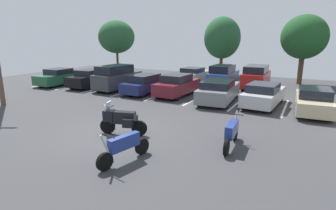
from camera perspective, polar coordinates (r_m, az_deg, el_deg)
The scene contains 19 objects.
ground at distance 12.47m, azimuth -10.84°, elevation -6.04°, with size 44.00×44.00×0.10m, color #38383A.
motorcycle_touring at distance 12.06m, azimuth -9.77°, elevation -3.02°, with size 2.09×1.04×1.47m.
motorcycle_second at distance 10.85m, azimuth 13.18°, elevation -5.64°, with size 0.62×2.31×1.27m.
motorcycle_third at distance 9.47m, azimuth -9.23°, elevation -8.59°, with size 0.76×2.24×1.24m.
parking_stripes at distance 20.34m, azimuth -1.52°, elevation 2.19°, with size 23.02×4.70×0.01m.
car_green at distance 26.38m, azimuth -21.64°, elevation 5.48°, with size 1.91×4.52×1.46m.
car_black at distance 24.43m, azimuth -15.91°, elevation 5.40°, with size 1.99×4.49×1.50m.
car_charcoal at distance 22.47m, azimuth -10.62°, elevation 5.67°, with size 2.03×4.37×2.00m.
car_navy at distance 21.00m, azimuth -4.52°, elevation 4.49°, with size 1.93×4.87×1.45m.
car_maroon at distance 19.90m, azimuth 1.90°, elevation 4.15°, with size 1.98×4.36×1.57m.
car_grey at distance 18.26m, azimuth 10.57°, elevation 2.94°, with size 2.25×5.01×1.47m.
car_silver at distance 17.91m, azimuth 19.36°, elevation 2.05°, with size 2.13×4.56×1.43m.
car_champagne at distance 17.39m, azimuth 28.18°, elevation 0.80°, with size 2.03×4.55×1.43m.
car_far_tan at distance 25.80m, azimuth 5.35°, elevation 6.24°, with size 2.12×4.44×1.42m.
car_far_blue at distance 24.78m, azimuth 11.47°, elevation 6.10°, with size 1.85×4.38×1.79m.
car_far_red at distance 23.97m, azimuth 17.96°, elevation 5.63°, with size 1.81×4.61×1.90m.
tree_center at distance 30.99m, azimuth 11.28°, elevation 13.61°, with size 3.92×3.92×6.33m.
tree_rear at distance 27.38m, azimuth 26.62°, elevation 12.58°, with size 3.93×3.93×6.11m.
tree_left at distance 33.64m, azimuth -10.73°, elevation 13.82°, with size 4.24×4.24×6.09m.
Camera 1 is at (7.39, -9.11, 4.18)m, focal length 29.12 mm.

